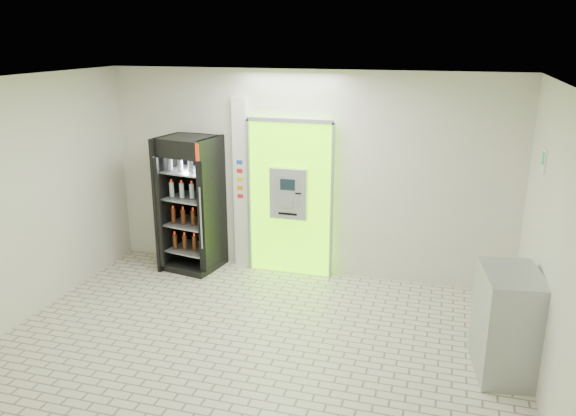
% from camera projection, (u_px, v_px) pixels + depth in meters
% --- Properties ---
extents(ground, '(6.00, 6.00, 0.00)m').
position_uv_depth(ground, '(249.00, 355.00, 6.30)').
color(ground, beige).
rests_on(ground, ground).
extents(room_shell, '(6.00, 6.00, 6.00)m').
position_uv_depth(room_shell, '(245.00, 198.00, 5.76)').
color(room_shell, beige).
rests_on(room_shell, ground).
extents(atm_assembly, '(1.30, 0.24, 2.33)m').
position_uv_depth(atm_assembly, '(291.00, 197.00, 8.22)').
color(atm_assembly, '#71FD00').
rests_on(atm_assembly, ground).
extents(pillar, '(0.22, 0.11, 2.60)m').
position_uv_depth(pillar, '(241.00, 184.00, 8.43)').
color(pillar, silver).
rests_on(pillar, ground).
extents(beverage_cooler, '(0.88, 0.83, 2.04)m').
position_uv_depth(beverage_cooler, '(191.00, 206.00, 8.44)').
color(beverage_cooler, black).
rests_on(beverage_cooler, ground).
extents(steel_cabinet, '(0.69, 0.92, 1.14)m').
position_uv_depth(steel_cabinet, '(507.00, 323.00, 5.84)').
color(steel_cabinet, '#9EA1A5').
rests_on(steel_cabinet, ground).
extents(exit_sign, '(0.02, 0.22, 0.26)m').
position_uv_depth(exit_sign, '(544.00, 161.00, 6.17)').
color(exit_sign, white).
rests_on(exit_sign, room_shell).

